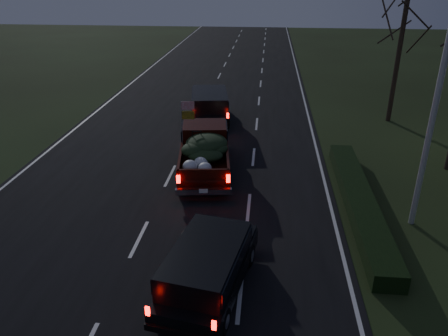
% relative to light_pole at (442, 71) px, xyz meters
% --- Properties ---
extents(ground, '(120.00, 120.00, 0.00)m').
position_rel_light_pole_xyz_m(ground, '(-9.50, -2.00, -5.48)').
color(ground, black).
rests_on(ground, ground).
extents(road_asphalt, '(14.00, 120.00, 0.02)m').
position_rel_light_pole_xyz_m(road_asphalt, '(-9.50, -2.00, -5.47)').
color(road_asphalt, black).
rests_on(road_asphalt, ground).
extents(hedge_row, '(1.00, 10.00, 0.60)m').
position_rel_light_pole_xyz_m(hedge_row, '(-1.70, 1.00, -5.18)').
color(hedge_row, black).
rests_on(hedge_row, ground).
extents(light_pole, '(0.50, 0.90, 9.16)m').
position_rel_light_pole_xyz_m(light_pole, '(0.00, 0.00, 0.00)').
color(light_pole, silver).
rests_on(light_pole, ground).
extents(bare_tree_far, '(3.60, 3.60, 7.00)m').
position_rel_light_pole_xyz_m(bare_tree_far, '(2.00, 12.00, -0.25)').
color(bare_tree_far, black).
rests_on(bare_tree_far, ground).
extents(pickup_truck, '(2.77, 5.75, 2.90)m').
position_rel_light_pole_xyz_m(pickup_truck, '(-8.04, 3.68, -4.39)').
color(pickup_truck, '#360D07').
rests_on(pickup_truck, ground).
extents(lead_suv, '(2.83, 5.27, 1.44)m').
position_rel_light_pole_xyz_m(lead_suv, '(-8.75, 10.92, -4.39)').
color(lead_suv, black).
rests_on(lead_suv, ground).
extents(rear_suv, '(2.62, 4.69, 1.27)m').
position_rel_light_pole_xyz_m(rear_suv, '(-6.82, -4.40, -4.52)').
color(rear_suv, black).
rests_on(rear_suv, ground).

